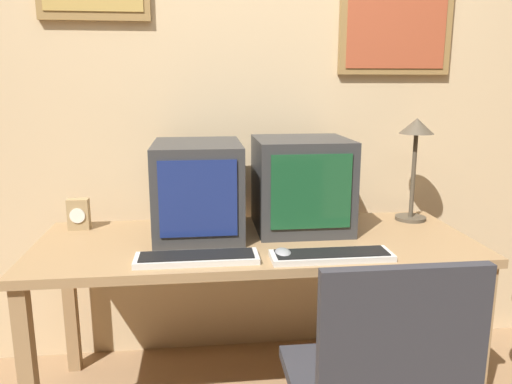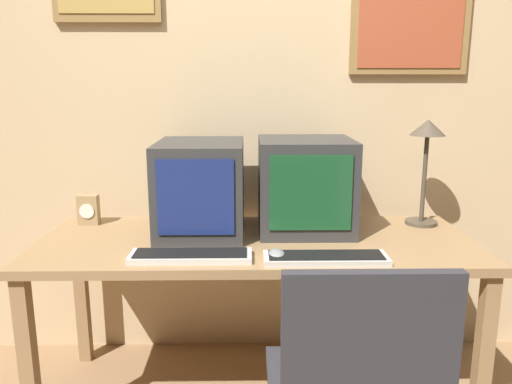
% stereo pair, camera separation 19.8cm
% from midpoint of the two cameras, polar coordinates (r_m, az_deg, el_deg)
% --- Properties ---
extents(wall_back, '(8.00, 0.08, 2.60)m').
position_cam_midpoint_polar(wall_back, '(2.45, 2.17, 11.03)').
color(wall_back, '#D1B284').
rests_on(wall_back, ground_plane).
extents(desk, '(1.80, 0.70, 0.73)m').
position_cam_midpoint_polar(desk, '(2.11, 2.71, -7.39)').
color(desk, '#99754C').
rests_on(desk, ground_plane).
extents(monitor_left, '(0.36, 0.46, 0.39)m').
position_cam_midpoint_polar(monitor_left, '(2.14, -3.70, 0.50)').
color(monitor_left, '#333333').
rests_on(monitor_left, desk).
extents(monitor_right, '(0.40, 0.40, 0.40)m').
position_cam_midpoint_polar(monitor_right, '(2.19, 8.22, 0.78)').
color(monitor_right, '#333333').
rests_on(monitor_right, desk).
extents(keyboard_main, '(0.45, 0.13, 0.03)m').
position_cam_midpoint_polar(keyboard_main, '(1.86, -4.43, -7.33)').
color(keyboard_main, beige).
rests_on(keyboard_main, desk).
extents(keyboard_side, '(0.45, 0.13, 0.03)m').
position_cam_midpoint_polar(keyboard_side, '(1.86, 11.03, -7.45)').
color(keyboard_side, beige).
rests_on(keyboard_side, desk).
extents(mouse_near_keyboard, '(0.06, 0.11, 0.04)m').
position_cam_midpoint_polar(mouse_near_keyboard, '(1.85, 5.45, -7.20)').
color(mouse_near_keyboard, gray).
rests_on(mouse_near_keyboard, desk).
extents(desk_clock, '(0.09, 0.06, 0.14)m').
position_cam_midpoint_polar(desk_clock, '(2.37, -16.36, -1.99)').
color(desk_clock, '#A38456').
rests_on(desk_clock, desk).
extents(desk_lamp, '(0.16, 0.16, 0.48)m').
position_cam_midpoint_polar(desk_lamp, '(2.38, 21.22, 4.95)').
color(desk_lamp, '#4C4233').
rests_on(desk_lamp, desk).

